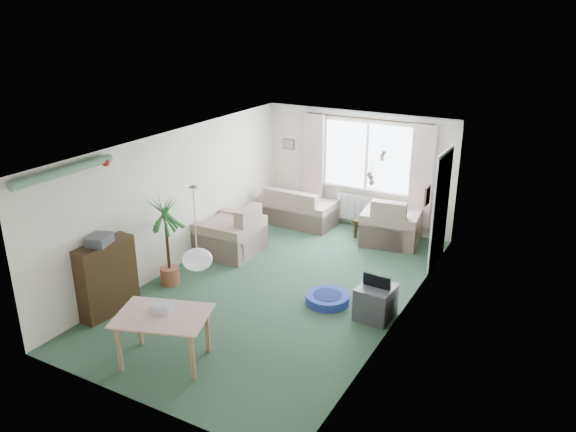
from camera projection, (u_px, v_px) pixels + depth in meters
The scene contains 25 objects.
ground at pixel (279, 287), 9.16m from camera, with size 6.50×6.50×0.00m, color #2A4734.
window at pixel (367, 157), 11.20m from camera, with size 1.80×0.03×1.30m, color white.
curtain_rod at pixel (368, 119), 10.87m from camera, with size 2.60×0.03×0.03m, color black.
curtain_left at pixel (313, 162), 11.72m from camera, with size 0.45×0.08×2.00m, color beige.
curtain_right at pixel (422, 177), 10.68m from camera, with size 0.45×0.08×2.00m, color beige.
radiator at pixel (364, 209), 11.55m from camera, with size 1.20×0.10×0.55m, color white.
doorway at pixel (441, 210), 9.72m from camera, with size 0.03×0.95×2.00m, color black.
pendant_lamp at pixel (197, 260), 6.67m from camera, with size 0.36×0.36×0.36m, color white.
tinsel_garland at pixel (64, 171), 7.35m from camera, with size 1.60×1.60×0.12m, color #196626.
bauble_cluster_a at pixel (382, 153), 8.54m from camera, with size 0.20×0.20×0.20m, color silver.
bauble_cluster_b at pixel (372, 174), 7.42m from camera, with size 0.20×0.20×0.20m, color silver.
wall_picture_back at pixel (289, 144), 12.00m from camera, with size 0.28×0.03×0.22m, color brown.
wall_picture_right at pixel (427, 196), 8.71m from camera, with size 0.03×0.24×0.30m, color brown.
sofa at pixel (298, 205), 11.78m from camera, with size 1.56×0.83×0.78m, color beige.
armchair_corner at pixel (392, 219), 10.80m from camera, with size 1.06×1.00×0.95m, color beige.
armchair_left at pixel (230, 228), 10.34m from camera, with size 1.06×1.00×0.94m, color beige.
coffee_table at pixel (376, 229), 11.07m from camera, with size 0.82×0.46×0.37m, color black.
photo_frame at pixel (374, 217), 10.96m from camera, with size 0.12×0.02×0.16m, color brown.
bookshelf at pixel (107, 278), 8.24m from camera, with size 0.31×0.92×1.12m, color black.
hifi_box at pixel (99, 240), 7.97m from camera, with size 0.28×0.35×0.14m, color #3F4045.
houseplant at pixel (167, 240), 9.03m from camera, with size 0.67×0.67×1.55m, color #1D5628.
dining_table at pixel (165, 339), 7.15m from camera, with size 1.05×0.70×0.66m, color #9F7A56.
gift_box at pixel (162, 308), 7.11m from camera, with size 0.25×0.18×0.12m, color silver.
tv_cube at pixel (376, 302), 8.20m from camera, with size 0.50×0.55×0.50m, color #37373C.
pet_bed at pixel (327, 299), 8.67m from camera, with size 0.67×0.67×0.13m, color navy.
Camera 1 is at (4.07, -7.10, 4.29)m, focal length 35.00 mm.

